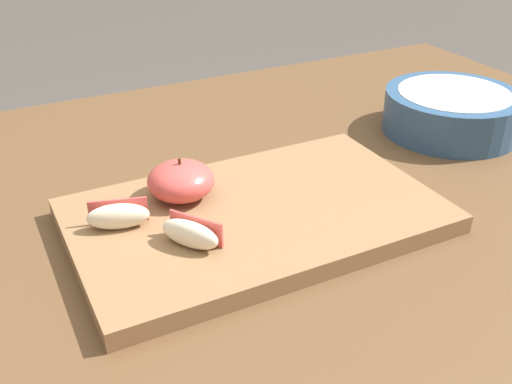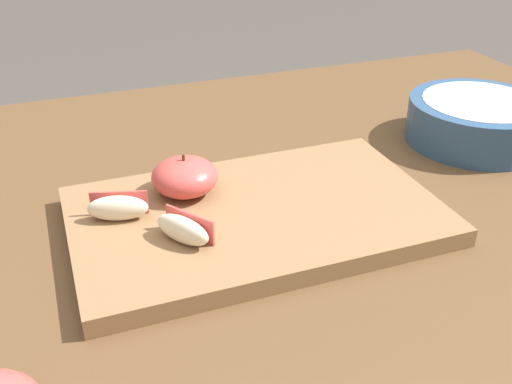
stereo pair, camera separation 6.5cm
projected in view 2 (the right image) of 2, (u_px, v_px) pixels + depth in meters
dining_table at (241, 267)px, 0.77m from camera, size 1.34×0.87×0.73m
cutting_board at (256, 216)px, 0.67m from camera, size 0.41×0.25×0.02m
apple_half_skin_up at (185, 177)px, 0.68m from camera, size 0.08×0.08×0.05m
apple_wedge_near_knife at (183, 229)px, 0.60m from camera, size 0.06×0.07×0.03m
apple_wedge_left at (118, 208)px, 0.64m from camera, size 0.07×0.04×0.03m
ceramic_fruit_bowl at (478, 120)px, 0.85m from camera, size 0.20×0.20×0.06m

